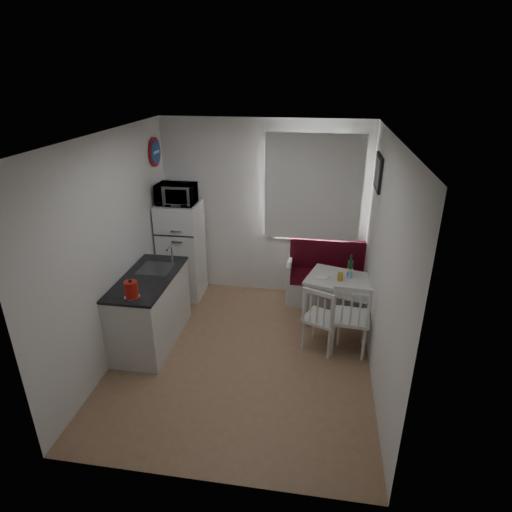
{
  "coord_description": "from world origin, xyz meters",
  "views": [
    {
      "loc": [
        0.81,
        -4.2,
        3.2
      ],
      "look_at": [
        0.08,
        0.5,
        1.11
      ],
      "focal_mm": 30.0,
      "sensor_mm": 36.0,
      "label": 1
    }
  ],
  "objects_px": {
    "chair_left": "(323,314)",
    "chair_right": "(352,312)",
    "fridge": "(182,250)",
    "kettle": "(131,290)",
    "kitchen_counter": "(151,309)",
    "dining_table": "(343,284)",
    "bench": "(330,283)",
    "wine_bottle": "(350,266)",
    "microwave": "(176,194)"
  },
  "relations": [
    {
      "from": "dining_table",
      "to": "wine_bottle",
      "type": "distance_m",
      "value": 0.26
    },
    {
      "from": "bench",
      "to": "wine_bottle",
      "type": "bearing_deg",
      "value": -66.2
    },
    {
      "from": "chair_left",
      "to": "chair_right",
      "type": "bearing_deg",
      "value": 20.95
    },
    {
      "from": "chair_left",
      "to": "fridge",
      "type": "xyz_separation_m",
      "value": [
        -2.1,
        1.17,
        0.19
      ]
    },
    {
      "from": "kettle",
      "to": "wine_bottle",
      "type": "distance_m",
      "value": 2.77
    },
    {
      "from": "bench",
      "to": "dining_table",
      "type": "height_order",
      "value": "bench"
    },
    {
      "from": "bench",
      "to": "chair_right",
      "type": "bearing_deg",
      "value": -79.95
    },
    {
      "from": "fridge",
      "to": "kettle",
      "type": "bearing_deg",
      "value": -89.03
    },
    {
      "from": "kitchen_counter",
      "to": "wine_bottle",
      "type": "distance_m",
      "value": 2.62
    },
    {
      "from": "kitchen_counter",
      "to": "chair_left",
      "type": "xyz_separation_m",
      "value": [
        2.12,
        0.08,
        0.08
      ]
    },
    {
      "from": "chair_left",
      "to": "wine_bottle",
      "type": "bearing_deg",
      "value": 89.36
    },
    {
      "from": "chair_left",
      "to": "fridge",
      "type": "height_order",
      "value": "fridge"
    },
    {
      "from": "bench",
      "to": "chair_left",
      "type": "height_order",
      "value": "bench"
    },
    {
      "from": "chair_right",
      "to": "fridge",
      "type": "xyz_separation_m",
      "value": [
        -2.43,
        1.18,
        0.13
      ]
    },
    {
      "from": "dining_table",
      "to": "wine_bottle",
      "type": "xyz_separation_m",
      "value": [
        0.08,
        0.1,
        0.23
      ]
    },
    {
      "from": "bench",
      "to": "kettle",
      "type": "bearing_deg",
      "value": -138.98
    },
    {
      "from": "chair_left",
      "to": "wine_bottle",
      "type": "relative_size",
      "value": 1.75
    },
    {
      "from": "chair_left",
      "to": "chair_right",
      "type": "distance_m",
      "value": 0.33
    },
    {
      "from": "bench",
      "to": "chair_left",
      "type": "bearing_deg",
      "value": -94.46
    },
    {
      "from": "chair_left",
      "to": "kettle",
      "type": "distance_m",
      "value": 2.21
    },
    {
      "from": "dining_table",
      "to": "microwave",
      "type": "height_order",
      "value": "microwave"
    },
    {
      "from": "bench",
      "to": "chair_right",
      "type": "relative_size",
      "value": 2.46
    },
    {
      "from": "chair_right",
      "to": "fridge",
      "type": "distance_m",
      "value": 2.7
    },
    {
      "from": "dining_table",
      "to": "wine_bottle",
      "type": "bearing_deg",
      "value": 68.27
    },
    {
      "from": "chair_left",
      "to": "chair_right",
      "type": "height_order",
      "value": "chair_right"
    },
    {
      "from": "chair_left",
      "to": "dining_table",
      "type": "bearing_deg",
      "value": 91.94
    },
    {
      "from": "bench",
      "to": "chair_right",
      "type": "distance_m",
      "value": 1.34
    },
    {
      "from": "kettle",
      "to": "wine_bottle",
      "type": "height_order",
      "value": "kettle"
    },
    {
      "from": "chair_right",
      "to": "fridge",
      "type": "relative_size",
      "value": 0.36
    },
    {
      "from": "kitchen_counter",
      "to": "kettle",
      "type": "height_order",
      "value": "kitchen_counter"
    },
    {
      "from": "bench",
      "to": "dining_table",
      "type": "relative_size",
      "value": 1.21
    },
    {
      "from": "fridge",
      "to": "wine_bottle",
      "type": "relative_size",
      "value": 4.82
    },
    {
      "from": "bench",
      "to": "wine_bottle",
      "type": "distance_m",
      "value": 0.78
    },
    {
      "from": "kitchen_counter",
      "to": "fridge",
      "type": "relative_size",
      "value": 0.91
    },
    {
      "from": "chair_right",
      "to": "microwave",
      "type": "xyz_separation_m",
      "value": [
        -2.43,
        1.13,
        1.0
      ]
    },
    {
      "from": "dining_table",
      "to": "kettle",
      "type": "relative_size",
      "value": 4.68
    },
    {
      "from": "kitchen_counter",
      "to": "bench",
      "type": "distance_m",
      "value": 2.61
    },
    {
      "from": "dining_table",
      "to": "chair_right",
      "type": "bearing_deg",
      "value": -67.28
    },
    {
      "from": "kettle",
      "to": "kitchen_counter",
      "type": "bearing_deg",
      "value": 95.28
    },
    {
      "from": "bench",
      "to": "kettle",
      "type": "relative_size",
      "value": 5.64
    },
    {
      "from": "kitchen_counter",
      "to": "bench",
      "type": "relative_size",
      "value": 1.03
    },
    {
      "from": "chair_right",
      "to": "microwave",
      "type": "relative_size",
      "value": 0.99
    },
    {
      "from": "kitchen_counter",
      "to": "fridge",
      "type": "distance_m",
      "value": 1.27
    },
    {
      "from": "microwave",
      "to": "wine_bottle",
      "type": "bearing_deg",
      "value": -8.37
    },
    {
      "from": "microwave",
      "to": "wine_bottle",
      "type": "height_order",
      "value": "microwave"
    },
    {
      "from": "fridge",
      "to": "kettle",
      "type": "xyz_separation_m",
      "value": [
        0.03,
        -1.78,
        0.29
      ]
    },
    {
      "from": "bench",
      "to": "wine_bottle",
      "type": "xyz_separation_m",
      "value": [
        0.23,
        -0.52,
        0.54
      ]
    },
    {
      "from": "kitchen_counter",
      "to": "dining_table",
      "type": "xyz_separation_m",
      "value": [
        2.37,
        0.74,
        0.16
      ]
    },
    {
      "from": "kitchen_counter",
      "to": "dining_table",
      "type": "distance_m",
      "value": 2.49
    },
    {
      "from": "chair_right",
      "to": "fridge",
      "type": "bearing_deg",
      "value": 158.96
    }
  ]
}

